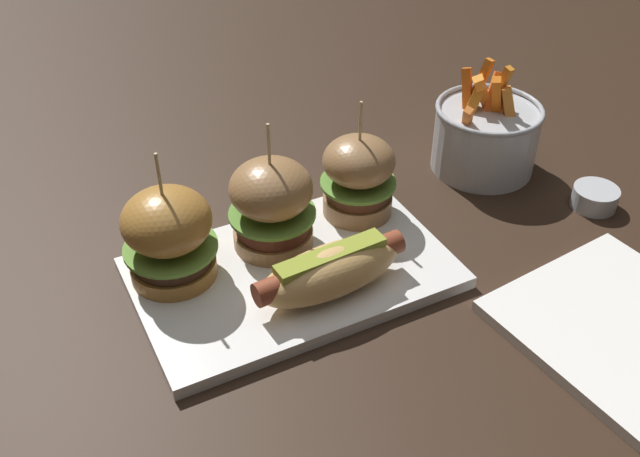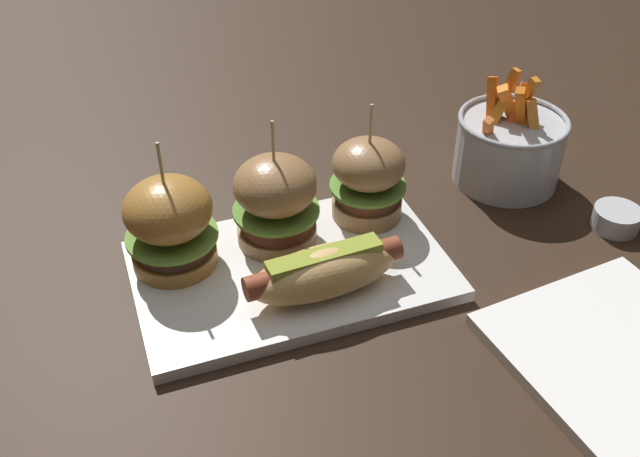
% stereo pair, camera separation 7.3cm
% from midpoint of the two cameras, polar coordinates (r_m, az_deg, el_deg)
% --- Properties ---
extents(ground_plane, '(3.00, 3.00, 0.00)m').
position_cam_midpoint_polar(ground_plane, '(0.76, 0.49, -3.85)').
color(ground_plane, black).
extents(platter_main, '(0.32, 0.20, 0.01)m').
position_cam_midpoint_polar(platter_main, '(0.75, 0.49, -3.45)').
color(platter_main, white).
rests_on(platter_main, ground).
extents(hot_dog, '(0.16, 0.07, 0.05)m').
position_cam_midpoint_polar(hot_dog, '(0.70, 3.32, -3.43)').
color(hot_dog, tan).
rests_on(hot_dog, platter_main).
extents(slider_left, '(0.09, 0.09, 0.14)m').
position_cam_midpoint_polar(slider_left, '(0.73, -8.94, 0.29)').
color(slider_left, '#A97332').
rests_on(slider_left, platter_main).
extents(slider_center, '(0.09, 0.09, 0.15)m').
position_cam_midpoint_polar(slider_center, '(0.75, -1.08, 2.04)').
color(slider_center, '#966C42').
rests_on(slider_center, platter_main).
extents(slider_right, '(0.08, 0.08, 0.14)m').
position_cam_midpoint_polar(slider_right, '(0.80, 6.44, 3.80)').
color(slider_right, olive).
rests_on(slider_right, platter_main).
extents(fries_bucket, '(0.13, 0.13, 0.14)m').
position_cam_midpoint_polar(fries_bucket, '(0.92, 16.88, 6.07)').
color(fries_bucket, '#B7BABF').
rests_on(fries_bucket, ground).
extents(sauce_ramekin, '(0.05, 0.05, 0.02)m').
position_cam_midpoint_polar(sauce_ramekin, '(0.89, 24.51, 0.66)').
color(sauce_ramekin, '#B7BABF').
rests_on(sauce_ramekin, ground).
extents(side_plate, '(0.22, 0.22, 0.01)m').
position_cam_midpoint_polar(side_plate, '(0.74, 25.15, -9.09)').
color(side_plate, white).
rests_on(side_plate, ground).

